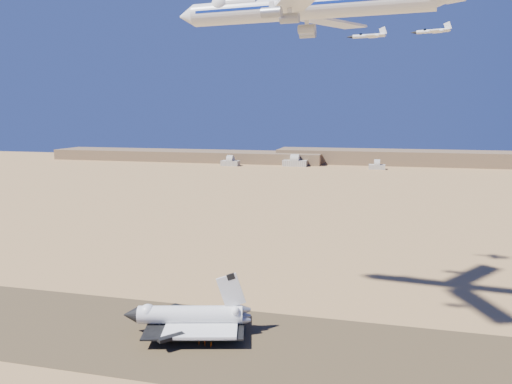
% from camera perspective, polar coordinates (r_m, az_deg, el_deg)
% --- Properties ---
extents(ground, '(1200.00, 1200.00, 0.00)m').
position_cam_1_polar(ground, '(152.90, -4.42, -16.78)').
color(ground, '#A7784A').
rests_on(ground, ground).
extents(runway, '(600.00, 50.00, 0.06)m').
position_cam_1_polar(runway, '(152.89, -4.42, -16.77)').
color(runway, '#4A3C25').
rests_on(runway, ground).
extents(ridgeline, '(960.00, 90.00, 18.00)m').
position_cam_1_polar(ridgeline, '(660.53, 15.92, 3.62)').
color(ridgeline, brown).
rests_on(ridgeline, ground).
extents(hangars, '(200.50, 29.50, 30.00)m').
position_cam_1_polar(hangars, '(621.35, 4.02, 3.36)').
color(hangars, '#B6AFA1').
rests_on(hangars, ground).
extents(shuttle, '(38.95, 30.00, 19.08)m').
position_cam_1_polar(shuttle, '(157.60, -7.63, -13.97)').
color(shuttle, silver).
rests_on(shuttle, runway).
extents(carrier_747, '(88.84, 68.36, 22.08)m').
position_cam_1_polar(carrier_747, '(161.51, 4.78, 20.21)').
color(carrier_747, silver).
extents(crew_a, '(0.58, 0.71, 1.69)m').
position_cam_1_polar(crew_a, '(151.51, -6.53, -16.69)').
color(crew_a, orange).
rests_on(crew_a, runway).
extents(crew_b, '(0.57, 0.89, 1.74)m').
position_cam_1_polar(crew_b, '(149.82, -5.13, -16.96)').
color(crew_b, orange).
rests_on(crew_b, runway).
extents(crew_c, '(1.14, 1.22, 1.90)m').
position_cam_1_polar(crew_c, '(150.63, -5.86, -16.79)').
color(crew_c, orange).
rests_on(crew_c, runway).
extents(chase_jet_d, '(15.56, 8.63, 3.89)m').
position_cam_1_polar(chase_jet_d, '(206.23, 12.66, 17.02)').
color(chase_jet_d, silver).
extents(chase_jet_e, '(15.70, 9.11, 3.99)m').
position_cam_1_polar(chase_jet_e, '(220.17, 19.48, 16.96)').
color(chase_jet_e, silver).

